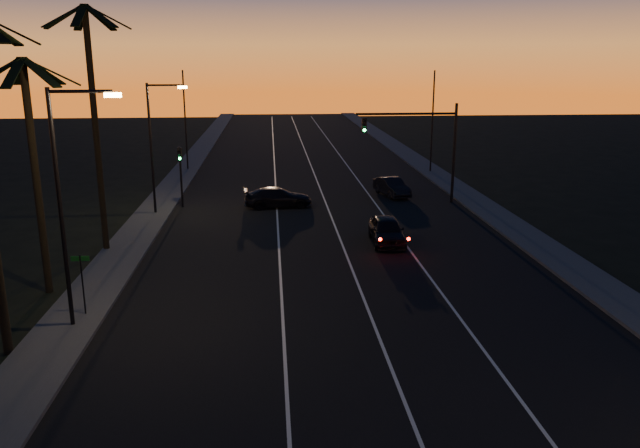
{
  "coord_description": "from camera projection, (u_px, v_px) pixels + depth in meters",
  "views": [
    {
      "loc": [
        -3.34,
        -2.66,
        9.93
      ],
      "look_at": [
        -1.23,
        23.89,
        2.87
      ],
      "focal_mm": 35.0,
      "sensor_mm": 36.0,
      "label": 1
    }
  ],
  "objects": [
    {
      "name": "lead_car",
      "position": [
        387.0,
        230.0,
        34.55
      ],
      "size": [
        1.88,
        4.87,
        1.47
      ],
      "color": "black",
      "rests_on": "road"
    },
    {
      "name": "signal_mast",
      "position": [
        422.0,
        136.0,
        43.22
      ],
      "size": [
        7.1,
        0.41,
        7.0
      ],
      "color": "black",
      "rests_on": "ground"
    },
    {
      "name": "lane_stripe_left",
      "position": [
        279.0,
        247.0,
        34.04
      ],
      "size": [
        0.12,
        160.0,
        0.01
      ],
      "primitive_type": "cube",
      "color": "silver",
      "rests_on": "road"
    },
    {
      "name": "road",
      "position": [
        333.0,
        246.0,
        34.27
      ],
      "size": [
        20.0,
        170.0,
        0.01
      ],
      "primitive_type": "cube",
      "color": "black",
      "rests_on": "ground"
    },
    {
      "name": "street_sign",
      "position": [
        82.0,
        278.0,
        24.35
      ],
      "size": [
        0.7,
        0.06,
        2.6
      ],
      "color": "black",
      "rests_on": "ground"
    },
    {
      "name": "signal_post",
      "position": [
        180.0,
        166.0,
        42.43
      ],
      "size": [
        0.28,
        0.37,
        4.2
      ],
      "color": "black",
      "rests_on": "ground"
    },
    {
      "name": "sidewalk_right",
      "position": [
        531.0,
        240.0,
        35.11
      ],
      "size": [
        2.4,
        170.0,
        0.16
      ],
      "primitive_type": "cube",
      "color": "#3C3B39",
      "rests_on": "ground"
    },
    {
      "name": "palm_far",
      "position": [
        94.0,
        107.0,
        31.39
      ],
      "size": [
        4.25,
        4.16,
        12.53
      ],
      "color": "black",
      "rests_on": "ground"
    },
    {
      "name": "right_car",
      "position": [
        392.0,
        187.0,
        46.62
      ],
      "size": [
        2.33,
        4.28,
        1.34
      ],
      "color": "black",
      "rests_on": "road"
    },
    {
      "name": "sidewalk_left",
      "position": [
        126.0,
        249.0,
        33.39
      ],
      "size": [
        2.4,
        170.0,
        0.16
      ],
      "primitive_type": "cube",
      "color": "#3C3B39",
      "rests_on": "ground"
    },
    {
      "name": "far_pole_left",
      "position": [
        185.0,
        121.0,
        56.37
      ],
      "size": [
        0.14,
        0.14,
        9.0
      ],
      "primitive_type": "cylinder",
      "color": "black",
      "rests_on": "ground"
    },
    {
      "name": "cross_car",
      "position": [
        278.0,
        197.0,
        43.05
      ],
      "size": [
        4.85,
        2.3,
        1.37
      ],
      "color": "black",
      "rests_on": "road"
    },
    {
      "name": "far_pole_right",
      "position": [
        432.0,
        123.0,
        55.16
      ],
      "size": [
        0.14,
        0.14,
        9.0
      ],
      "primitive_type": "cylinder",
      "color": "black",
      "rests_on": "ground"
    },
    {
      "name": "lane_stripe_right",
      "position": [
        405.0,
        244.0,
        34.58
      ],
      "size": [
        0.12,
        160.0,
        0.01
      ],
      "primitive_type": "cube",
      "color": "silver",
      "rests_on": "road"
    },
    {
      "name": "lane_stripe_mid",
      "position": [
        342.0,
        245.0,
        34.31
      ],
      "size": [
        0.12,
        160.0,
        0.01
      ],
      "primitive_type": "cube",
      "color": "silver",
      "rests_on": "road"
    },
    {
      "name": "streetlight_left_near",
      "position": [
        67.0,
        191.0,
        22.45
      ],
      "size": [
        2.55,
        0.26,
        9.0
      ],
      "color": "black",
      "rests_on": "ground"
    },
    {
      "name": "palm_mid",
      "position": [
        33.0,
        151.0,
        25.88
      ],
      "size": [
        4.25,
        4.16,
        10.03
      ],
      "color": "black",
      "rests_on": "ground"
    },
    {
      "name": "streetlight_left_far",
      "position": [
        155.0,
        138.0,
        39.87
      ],
      "size": [
        2.55,
        0.26,
        8.5
      ],
      "color": "black",
      "rests_on": "ground"
    }
  ]
}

